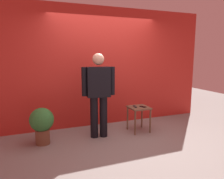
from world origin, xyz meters
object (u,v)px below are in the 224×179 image
Objects in this scene: standing_person at (99,91)px; tv_remote at (135,106)px; side_table at (139,112)px; cell_phone at (143,107)px; potted_plant at (42,123)px.

tv_remote is at bearing 1.06° from standing_person.
standing_person is 3.10× the size of side_table.
cell_phone is at bearing -2.65° from standing_person.
cell_phone is 0.21× the size of potted_plant.
standing_person is at bearing 179.36° from side_table.
side_table is at bearing -5.01° from tv_remote.
side_table is at bearing -1.69° from potted_plant.
tv_remote is (-0.16, 0.06, 0.01)m from cell_phone.
potted_plant reaches higher than cell_phone.
tv_remote is 1.91m from potted_plant.
potted_plant is (-1.09, 0.05, -0.53)m from standing_person.
standing_person reaches higher than cell_phone.
side_table is 3.18× the size of tv_remote.
tv_remote is 0.25× the size of potted_plant.
tv_remote is at bearing 162.93° from side_table.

